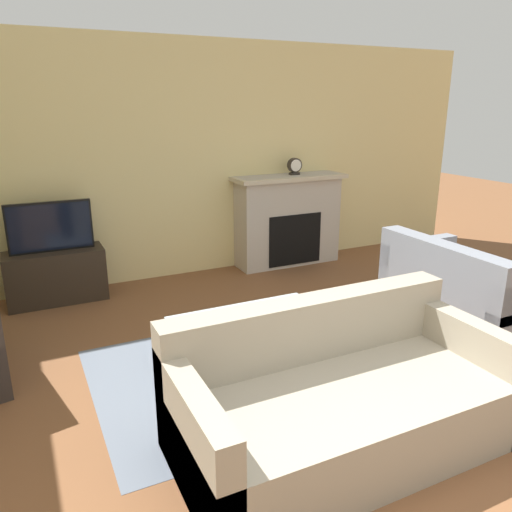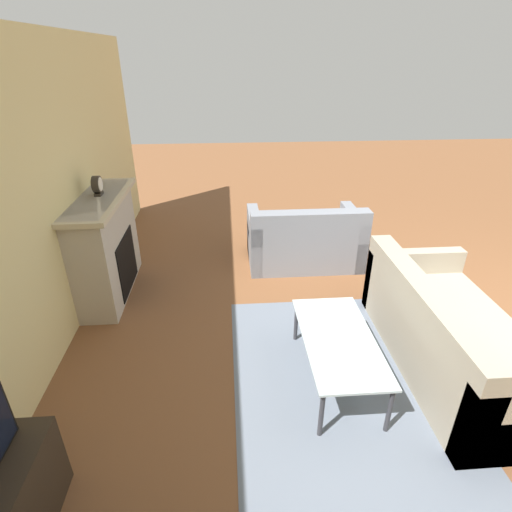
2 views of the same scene
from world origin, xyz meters
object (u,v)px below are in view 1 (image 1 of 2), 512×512
Objects in this scene: couch_sectional at (339,400)px; coffee_table at (249,322)px; couch_loveseat at (462,294)px; mantel_clock at (295,166)px; tv at (50,227)px.

coffee_table is at bearing 96.19° from couch_sectional.
couch_loveseat is 2.57m from mantel_clock.
coffee_table is (-2.14, 0.12, 0.10)m from couch_loveseat.
tv is at bearing 112.76° from couch_sectional.
couch_loveseat is at bearing -33.89° from tv.
couch_sectional is 1.72× the size of coffee_table.
mantel_clock is at bearing 64.50° from couch_sectional.
tv reaches higher than couch_loveseat.
coffee_table is at bearing -60.28° from tv.
couch_sectional is 1.41× the size of couch_loveseat.
mantel_clock is (2.88, 0.08, 0.45)m from tv.
couch_loveseat is at bearing -78.60° from mantel_clock.
couch_loveseat is 1.22× the size of coffee_table.
couch_sectional is at bearing 114.41° from couch_loveseat.
tv reaches higher than coffee_table.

